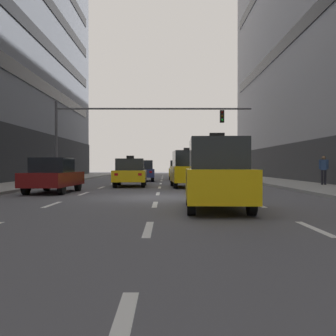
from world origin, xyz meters
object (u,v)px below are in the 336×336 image
object	(u,v)px
car_driving_0	(142,171)
taxi_driving_4	(180,170)
taxi_driving_2	(130,173)
taxi_driving_3	(187,169)
taxi_driving_5	(217,175)
car_driving_1	(53,176)
pedestrian_0	(324,168)
traffic_signal_0	(125,123)

from	to	relation	value
car_driving_0	taxi_driving_4	world-z (taller)	taxi_driving_4
taxi_driving_2	taxi_driving_4	distance (m)	11.79
taxi_driving_3	taxi_driving_5	xyz separation A→B (m)	(0.19, -11.96, -0.05)
car_driving_1	pedestrian_0	size ratio (longest dim) A/B	2.60
taxi_driving_5	taxi_driving_2	bearing A→B (deg)	105.77
taxi_driving_3	taxi_driving_5	size ratio (longest dim) A/B	1.05
taxi_driving_2	taxi_driving_3	xyz separation A→B (m)	(3.42, -0.85, 0.23)
car_driving_0	taxi_driving_3	bearing A→B (deg)	-70.72
taxi_driving_4	traffic_signal_0	xyz separation A→B (m)	(-3.99, -8.34, 3.31)
car_driving_0	taxi_driving_4	size ratio (longest dim) A/B	1.00
car_driving_0	taxi_driving_4	distance (m)	4.38
car_driving_0	taxi_driving_2	bearing A→B (deg)	-91.74
car_driving_0	car_driving_1	size ratio (longest dim) A/B	1.03
taxi_driving_3	traffic_signal_0	xyz separation A→B (m)	(-4.02, 3.80, 3.09)
car_driving_0	taxi_driving_2	distance (m)	8.24
taxi_driving_3	traffic_signal_0	world-z (taller)	traffic_signal_0
car_driving_0	taxi_driving_3	distance (m)	9.62
car_driving_0	taxi_driving_4	xyz separation A→B (m)	(3.14, 3.06, 0.01)
car_driving_0	taxi_driving_2	world-z (taller)	taxi_driving_2
car_driving_1	taxi_driving_2	world-z (taller)	taxi_driving_2
taxi_driving_2	taxi_driving_4	world-z (taller)	taxi_driving_4
car_driving_0	pedestrian_0	size ratio (longest dim) A/B	2.69
taxi_driving_2	traffic_signal_0	size ratio (longest dim) A/B	0.34
taxi_driving_2	taxi_driving_5	xyz separation A→B (m)	(3.62, -12.80, 0.19)
taxi_driving_2	taxi_driving_4	xyz separation A→B (m)	(3.39, 11.29, 0.01)
traffic_signal_0	taxi_driving_4	bearing A→B (deg)	64.44
taxi_driving_2	taxi_driving_3	world-z (taller)	taxi_driving_3
taxi_driving_4	taxi_driving_5	xyz separation A→B (m)	(0.23, -24.09, 0.17)
car_driving_1	taxi_driving_5	xyz separation A→B (m)	(6.72, -7.19, 0.21)
car_driving_1	traffic_signal_0	world-z (taller)	traffic_signal_0
car_driving_1	taxi_driving_2	distance (m)	6.41
taxi_driving_3	traffic_signal_0	bearing A→B (deg)	136.64
car_driving_0	traffic_signal_0	bearing A→B (deg)	-99.12
taxi_driving_5	traffic_signal_0	xyz separation A→B (m)	(-4.21, 15.76, 3.13)
car_driving_1	pedestrian_0	bearing A→B (deg)	18.10
taxi_driving_5	pedestrian_0	size ratio (longest dim) A/B	2.51
taxi_driving_3	car_driving_1	bearing A→B (deg)	-143.88
taxi_driving_2	taxi_driving_4	size ratio (longest dim) A/B	0.99
car_driving_1	traffic_signal_0	bearing A→B (deg)	73.69
taxi_driving_2	taxi_driving_5	distance (m)	13.31
pedestrian_0	taxi_driving_2	bearing A→B (deg)	175.72
traffic_signal_0	taxi_driving_2	bearing A→B (deg)	-78.54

